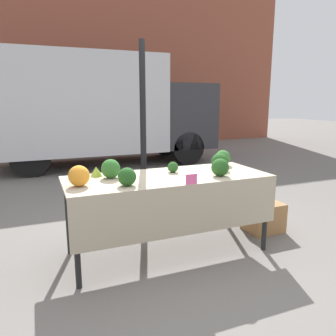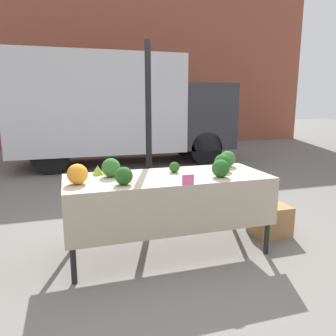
% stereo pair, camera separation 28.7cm
% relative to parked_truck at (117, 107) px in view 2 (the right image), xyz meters
% --- Properties ---
extents(ground_plane, '(40.00, 40.00, 0.00)m').
position_rel_parked_truck_xyz_m(ground_plane, '(-0.26, -4.97, -1.37)').
color(ground_plane, slate).
extents(building_facade, '(16.00, 0.60, 6.29)m').
position_rel_parked_truck_xyz_m(building_facade, '(-0.26, 3.67, 1.77)').
color(building_facade, brown).
rests_on(building_facade, ground_plane).
extents(tent_pole, '(0.07, 0.07, 2.21)m').
position_rel_parked_truck_xyz_m(tent_pole, '(-0.27, -4.23, -0.27)').
color(tent_pole, black).
rests_on(tent_pole, ground_plane).
extents(parked_truck, '(5.23, 1.85, 2.56)m').
position_rel_parked_truck_xyz_m(parked_truck, '(0.00, 0.00, 0.00)').
color(parked_truck, silver).
rests_on(parked_truck, ground_plane).
extents(market_table, '(2.01, 0.80, 0.81)m').
position_rel_parked_truck_xyz_m(market_table, '(-0.26, -5.03, -0.67)').
color(market_table, tan).
rests_on(market_table, ground_plane).
extents(orange_cauliflower, '(0.18, 0.18, 0.18)m').
position_rel_parked_truck_xyz_m(orange_cauliflower, '(-1.13, -5.04, -0.48)').
color(orange_cauliflower, orange).
rests_on(orange_cauliflower, market_table).
extents(romanesco_head, '(0.12, 0.12, 0.10)m').
position_rel_parked_truck_xyz_m(romanesco_head, '(-0.92, -4.71, -0.52)').
color(romanesco_head, '#93B238').
rests_on(romanesco_head, market_table).
extents(broccoli_head_0, '(0.16, 0.16, 0.16)m').
position_rel_parked_truck_xyz_m(broccoli_head_0, '(-0.74, -5.18, -0.49)').
color(broccoli_head_0, '#23511E').
rests_on(broccoli_head_0, market_table).
extents(broccoli_head_1, '(0.18, 0.18, 0.18)m').
position_rel_parked_truck_xyz_m(broccoli_head_1, '(0.36, -4.92, -0.48)').
color(broccoli_head_1, '#23511E').
rests_on(broccoli_head_1, market_table).
extents(broccoli_head_2, '(0.18, 0.18, 0.18)m').
position_rel_parked_truck_xyz_m(broccoli_head_2, '(0.52, -4.71, -0.48)').
color(broccoli_head_2, '#336B2D').
rests_on(broccoli_head_2, market_table).
extents(broccoli_head_3, '(0.11, 0.11, 0.11)m').
position_rel_parked_truck_xyz_m(broccoli_head_3, '(-0.15, -4.84, -0.51)').
color(broccoli_head_3, '#23511E').
rests_on(broccoli_head_3, market_table).
extents(broccoli_head_4, '(0.18, 0.18, 0.18)m').
position_rel_parked_truck_xyz_m(broccoli_head_4, '(-0.80, -4.84, -0.48)').
color(broccoli_head_4, '#2D6628').
rests_on(broccoli_head_4, market_table).
extents(broccoli_head_5, '(0.17, 0.17, 0.17)m').
position_rel_parked_truck_xyz_m(broccoli_head_5, '(0.21, -5.17, -0.48)').
color(broccoli_head_5, '#23511E').
rests_on(broccoli_head_5, market_table).
extents(price_sign, '(0.11, 0.01, 0.09)m').
position_rel_parked_truck_xyz_m(price_sign, '(-0.19, -5.35, -0.52)').
color(price_sign, '#F45B9E').
rests_on(price_sign, market_table).
extents(produce_crate, '(0.41, 0.35, 0.35)m').
position_rel_parked_truck_xyz_m(produce_crate, '(1.01, -4.89, -1.20)').
color(produce_crate, '#9E7042').
rests_on(produce_crate, ground_plane).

